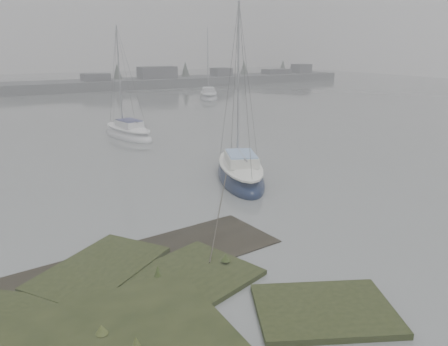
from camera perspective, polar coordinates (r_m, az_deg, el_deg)
ground at (r=38.88m, az=-19.54°, el=5.58°), size 160.00×160.00×0.00m
far_shoreline at (r=77.46m, az=-4.10°, el=12.03°), size 60.00×8.00×4.15m
sailboat_main at (r=22.44m, az=2.12°, el=-0.10°), size 4.53×6.98×9.39m
sailboat_white at (r=33.59m, az=-12.40°, el=5.04°), size 3.09×6.40×8.66m
sailboat_far_b at (r=57.02m, az=-2.03°, el=9.96°), size 4.78×7.03×9.48m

